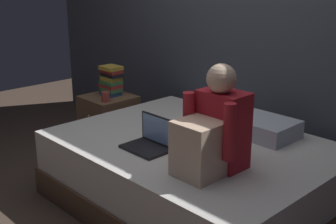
# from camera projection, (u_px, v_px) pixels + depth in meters

# --- Properties ---
(ground_plane) EXTENTS (8.00, 8.00, 0.00)m
(ground_plane) POSITION_uv_depth(u_px,v_px,m) (145.00, 209.00, 3.31)
(ground_plane) COLOR #47382D
(wall_back) EXTENTS (5.60, 0.10, 2.70)m
(wall_back) POSITION_uv_depth(u_px,v_px,m) (252.00, 13.00, 3.69)
(wall_back) COLOR #424751
(wall_back) RESTS_ON ground_plane
(bed) EXTENTS (2.00, 1.50, 0.52)m
(bed) POSITION_uv_depth(u_px,v_px,m) (193.00, 174.00, 3.29)
(bed) COLOR brown
(bed) RESTS_ON ground_plane
(nightstand) EXTENTS (0.44, 0.46, 0.55)m
(nightstand) POSITION_uv_depth(u_px,v_px,m) (109.00, 124.00, 4.31)
(nightstand) COLOR brown
(nightstand) RESTS_ON ground_plane
(person_sitting) EXTENTS (0.39, 0.44, 0.66)m
(person_sitting) POSITION_uv_depth(u_px,v_px,m) (213.00, 131.00, 2.68)
(person_sitting) COLOR #B21E28
(person_sitting) RESTS_ON bed
(laptop) EXTENTS (0.32, 0.23, 0.22)m
(laptop) POSITION_uv_depth(u_px,v_px,m) (151.00, 141.00, 3.07)
(laptop) COLOR black
(laptop) RESTS_ON bed
(pillow) EXTENTS (0.56, 0.36, 0.13)m
(pillow) POSITION_uv_depth(u_px,v_px,m) (258.00, 126.00, 3.33)
(pillow) COLOR silver
(pillow) RESTS_ON bed
(book_stack) EXTENTS (0.21, 0.16, 0.28)m
(book_stack) POSITION_uv_depth(u_px,v_px,m) (111.00, 80.00, 4.23)
(book_stack) COLOR #284C84
(book_stack) RESTS_ON nightstand
(mug) EXTENTS (0.08, 0.08, 0.09)m
(mug) POSITION_uv_depth(u_px,v_px,m) (106.00, 97.00, 4.05)
(mug) COLOR #933833
(mug) RESTS_ON nightstand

